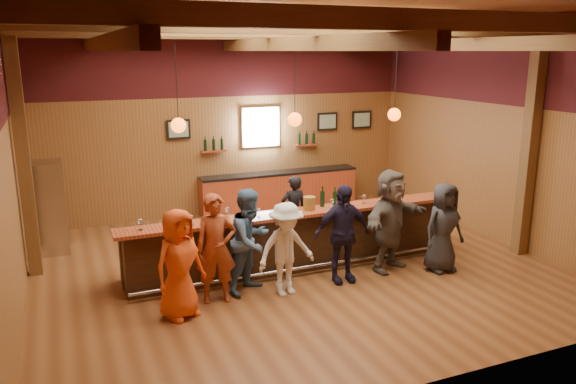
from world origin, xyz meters
name	(u,v)px	position (x,y,z in m)	size (l,w,h in m)	color
room	(293,89)	(0.00, 0.06, 3.21)	(9.04, 9.00, 4.52)	brown
bar_counter	(292,238)	(0.02, 0.15, 0.52)	(6.30, 1.07, 1.11)	black
back_bar_cabinet	(280,191)	(1.20, 3.72, 0.48)	(4.00, 0.52, 0.95)	maroon
window	(261,127)	(0.80, 3.95, 2.05)	(0.95, 0.09, 0.95)	silver
framed_pictures	(294,123)	(1.67, 3.94, 2.10)	(5.35, 0.05, 0.45)	black
wine_shelves	(262,145)	(0.80, 3.88, 1.62)	(3.00, 0.18, 0.30)	maroon
pendant_lights	(295,119)	(0.00, 0.00, 2.71)	(4.24, 0.24, 1.37)	black
stainless_fridge	(47,208)	(-4.10, 2.60, 0.90)	(0.70, 0.70, 1.80)	silver
customer_orange	(179,264)	(-2.32, -1.13, 0.83)	(0.81, 0.53, 1.66)	#E24915
customer_redvest	(216,249)	(-1.68, -0.83, 0.87)	(0.63, 0.42, 1.74)	maroon
customer_denim	(251,241)	(-1.05, -0.65, 0.86)	(0.84, 0.65, 1.73)	#446589
customer_white	(286,249)	(-0.58, -1.00, 0.77)	(0.99, 0.57, 1.54)	silver
customer_navy	(342,234)	(0.50, -0.88, 0.85)	(1.00, 0.41, 1.70)	black
customer_brown	(390,220)	(1.54, -0.73, 0.92)	(1.71, 0.54, 1.84)	#5A5148
customer_dark	(443,227)	(2.38, -1.14, 0.81)	(0.79, 0.51, 1.61)	#28282B
bartender	(294,212)	(0.44, 1.05, 0.73)	(0.53, 0.35, 1.46)	black
ice_bucket	(309,203)	(0.22, -0.15, 1.23)	(0.22, 0.22, 0.24)	brown
bottle_a	(322,199)	(0.53, -0.05, 1.26)	(0.08, 0.08, 0.37)	black
bottle_b	(335,198)	(0.78, -0.04, 1.24)	(0.07, 0.07, 0.34)	black
glass_a	(140,222)	(-2.71, -0.19, 1.24)	(0.08, 0.08, 0.19)	silver
glass_b	(191,218)	(-1.92, -0.26, 1.24)	(0.08, 0.08, 0.19)	silver
glass_c	(227,210)	(-1.27, -0.12, 1.25)	(0.09, 0.09, 0.20)	silver
glass_d	(259,211)	(-0.76, -0.25, 1.23)	(0.07, 0.07, 0.16)	silver
glass_e	(289,205)	(-0.19, -0.22, 1.25)	(0.09, 0.09, 0.20)	silver
glass_f	(332,201)	(0.63, -0.23, 1.24)	(0.08, 0.08, 0.18)	silver
glass_g	(364,197)	(1.34, -0.14, 1.23)	(0.08, 0.08, 0.17)	silver
glass_h	(402,194)	(2.08, -0.25, 1.23)	(0.08, 0.08, 0.18)	silver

